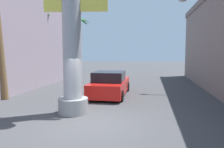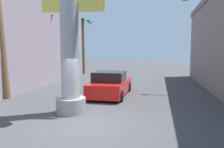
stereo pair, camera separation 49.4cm
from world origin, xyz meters
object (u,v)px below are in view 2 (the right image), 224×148
(neon_sign_pole, at_px, (69,19))
(palm_tree_far_left, at_px, (83,37))
(car_lead, at_px, (111,85))
(palm_tree_mid_left, at_px, (43,38))
(street_lamp, at_px, (214,33))

(neon_sign_pole, bearing_deg, palm_tree_far_left, 107.75)
(car_lead, xyz_separation_m, palm_tree_far_left, (-6.44, 13.01, 4.00))
(palm_tree_mid_left, bearing_deg, palm_tree_far_left, 86.44)
(neon_sign_pole, distance_m, palm_tree_far_left, 18.21)
(neon_sign_pole, bearing_deg, street_lamp, 41.36)
(neon_sign_pole, height_order, palm_tree_mid_left, neon_sign_pole)
(street_lamp, distance_m, palm_tree_mid_left, 13.68)
(neon_sign_pole, height_order, car_lead, neon_sign_pole)
(neon_sign_pole, distance_m, palm_tree_mid_left, 10.40)
(car_lead, xyz_separation_m, palm_tree_mid_left, (-7.00, 4.09, 3.32))
(car_lead, bearing_deg, palm_tree_mid_left, 149.67)
(neon_sign_pole, xyz_separation_m, street_lamp, (7.45, 6.56, -0.19))
(street_lamp, bearing_deg, palm_tree_mid_left, 172.20)
(street_lamp, height_order, palm_tree_mid_left, same)
(street_lamp, relative_size, palm_tree_mid_left, 1.00)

